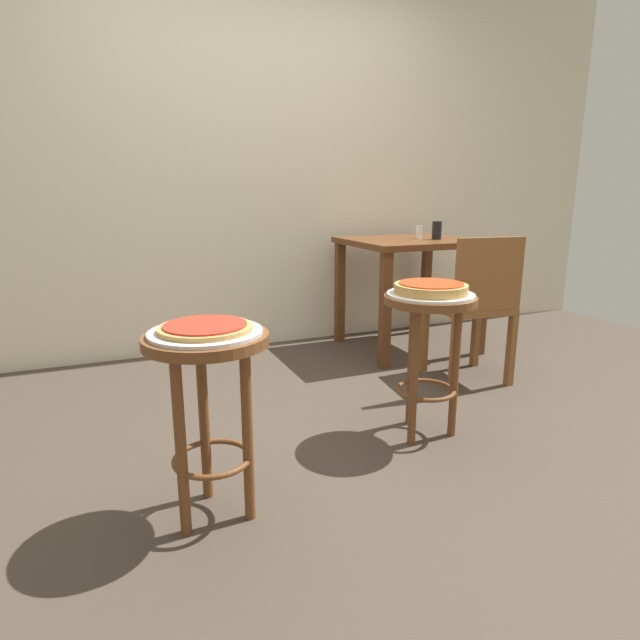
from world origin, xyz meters
The scene contains 12 objects.
ground_plane centered at (0.00, 0.00, 0.00)m, with size 6.00×6.00×0.00m, color #42382D.
back_wall centered at (0.00, 1.65, 1.50)m, with size 6.00×0.10×3.00m, color beige.
stool_foreground centered at (-0.71, -0.35, 0.48)m, with size 0.40×0.40×0.65m.
serving_plate_foreground centered at (-0.71, -0.35, 0.65)m, with size 0.36×0.36×0.01m, color silver.
pizza_foreground centered at (-0.71, -0.35, 0.67)m, with size 0.30×0.30×0.02m.
stool_middle centered at (0.30, -0.10, 0.48)m, with size 0.40×0.40×0.65m.
serving_plate_middle centered at (0.30, -0.10, 0.65)m, with size 0.38×0.38×0.01m, color silver.
pizza_middle centered at (0.30, -0.10, 0.68)m, with size 0.31×0.31×0.05m.
dining_table centered at (0.97, 1.12, 0.64)m, with size 0.84×0.76×0.77m.
cup_near_edge centered at (1.11, 1.01, 0.83)m, with size 0.06×0.06×0.12m, color black.
condiment_shaker centered at (1.02, 1.10, 0.82)m, with size 0.04×0.04×0.09m, color white.
wooden_chair centered at (0.94, 0.37, 0.47)m, with size 0.44×0.44×0.85m.
Camera 1 is at (-1.00, -1.96, 1.08)m, focal length 29.29 mm.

